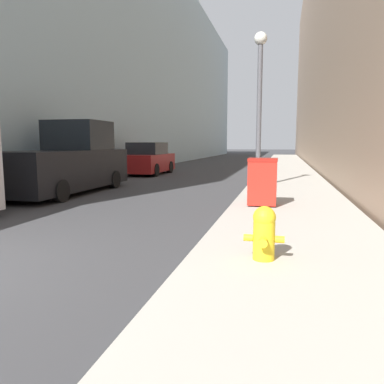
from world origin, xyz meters
TOP-DOWN VIEW (x-y plane):
  - sidewalk_right at (4.97, 18.00)m, footprint 2.94×60.00m
  - building_left_glass at (-9.94, 26.00)m, footprint 12.00×60.00m
  - fire_hydrant at (4.51, 1.55)m, footprint 0.52×0.41m
  - trash_bin at (4.25, 5.85)m, footprint 0.69×0.63m
  - lamppost at (3.88, 9.86)m, footprint 0.43×0.43m
  - pickup_truck at (-2.24, 7.87)m, footprint 2.11×5.56m
  - parked_sedan_near at (-2.26, 15.56)m, footprint 1.92×4.06m

SIDE VIEW (x-z plane):
  - sidewalk_right at x=4.97m, z-range 0.00..0.14m
  - fire_hydrant at x=4.51m, z-range 0.16..0.86m
  - trash_bin at x=4.25m, z-range 0.16..1.30m
  - parked_sedan_near at x=-2.26m, z-range -0.07..1.61m
  - pickup_truck at x=-2.24m, z-range -0.21..2.20m
  - lamppost at x=3.88m, z-range 0.56..5.71m
  - building_left_glass at x=-9.94m, z-range 0.00..15.73m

